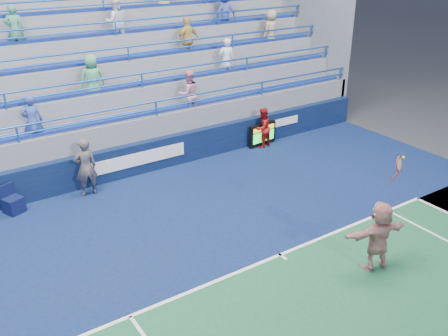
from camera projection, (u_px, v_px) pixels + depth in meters
ground at (280, 255)px, 12.62m from camera, size 120.00×120.00×0.00m
sponsor_wall at (161, 153)px, 17.32m from camera, size 18.00×0.32×1.10m
bleacher_stand at (116, 99)px, 19.76m from camera, size 18.00×5.60×6.13m
serve_speed_board at (262, 134)px, 19.27m from camera, size 1.28×0.28×0.88m
judge_chair at (13, 204)px, 14.52m from camera, size 0.64×0.66×0.87m
tennis_player at (379, 236)px, 11.79m from camera, size 1.74×0.86×2.88m
line_judge at (86, 167)px, 15.28m from camera, size 0.70×0.48×1.88m
ball_girl at (262, 128)px, 18.98m from camera, size 0.88×0.76×1.55m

